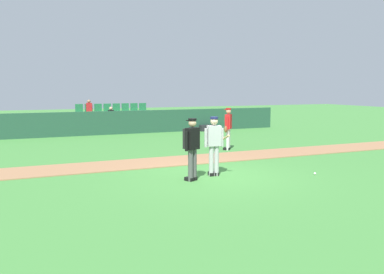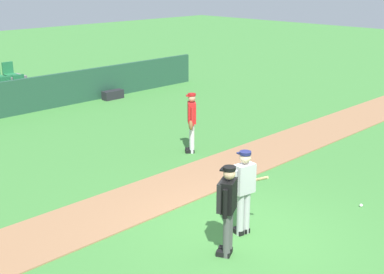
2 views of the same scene
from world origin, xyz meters
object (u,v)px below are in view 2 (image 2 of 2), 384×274
object	(u,v)px
umpire_home_plate	(227,206)
runner_red_jersey	(192,121)
equipment_bag	(113,95)
batter_grey_jersey	(244,189)
baseball	(361,205)

from	to	relation	value
umpire_home_plate	runner_red_jersey	size ratio (longest dim) A/B	1.00
umpire_home_plate	equipment_bag	bearing A→B (deg)	62.73
batter_grey_jersey	baseball	world-z (taller)	batter_grey_jersey
batter_grey_jersey	runner_red_jersey	distance (m)	5.07
umpire_home_plate	runner_red_jersey	distance (m)	5.82
runner_red_jersey	equipment_bag	size ratio (longest dim) A/B	1.96
batter_grey_jersey	baseball	distance (m)	3.18
runner_red_jersey	baseball	world-z (taller)	runner_red_jersey
umpire_home_plate	equipment_bag	distance (m)	13.13
batter_grey_jersey	umpire_home_plate	size ratio (longest dim) A/B	1.00
batter_grey_jersey	runner_red_jersey	size ratio (longest dim) A/B	1.00
baseball	equipment_bag	size ratio (longest dim) A/B	0.08
batter_grey_jersey	equipment_bag	distance (m)	12.48
batter_grey_jersey	runner_red_jersey	bearing A→B (deg)	57.05
umpire_home_plate	baseball	world-z (taller)	umpire_home_plate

